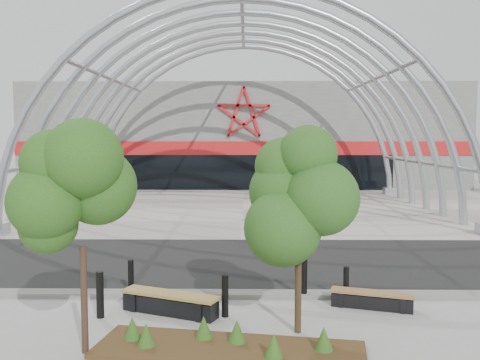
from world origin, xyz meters
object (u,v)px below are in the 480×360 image
bench_0 (170,304)px  bench_1 (372,300)px  street_tree_1 (299,192)px  bollard_2 (225,296)px  street_tree_0 (82,202)px

bench_0 → bench_1: size_ratio=1.20×
street_tree_1 → bench_0: size_ratio=1.72×
bench_0 → bollard_2: bollard_2 is taller
street_tree_0 → bench_0: size_ratio=1.68×
street_tree_0 → street_tree_1: bearing=14.9°
street_tree_1 → bench_1: size_ratio=2.08×
street_tree_1 → bench_1: bearing=39.5°
bollard_2 → bench_0: bearing=172.4°
bollard_2 → street_tree_1: bearing=-31.2°
street_tree_0 → bollard_2: street_tree_0 is taller
bench_0 → bench_1: bearing=5.6°
street_tree_0 → bench_1: 7.05m
street_tree_0 → bollard_2: size_ratio=4.14×
bench_1 → bollard_2: bollard_2 is taller
street_tree_0 → bench_1: street_tree_0 is taller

